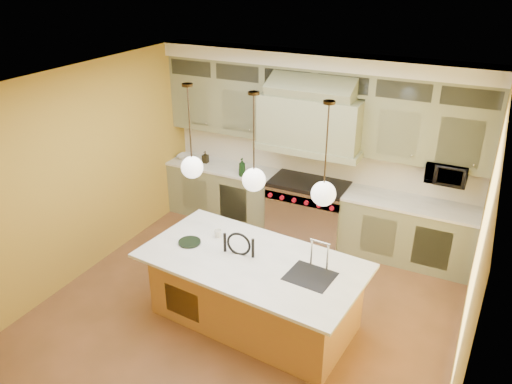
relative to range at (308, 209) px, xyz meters
The scene contains 18 objects.
floor 2.20m from the range, 90.00° to the right, with size 5.00×5.00×0.00m, color brown.
ceiling 3.23m from the range, 90.00° to the right, with size 5.00×5.00×0.00m, color white.
wall_back 1.03m from the range, 90.00° to the left, with size 5.00×5.00×0.00m, color #B28D31.
wall_front 4.74m from the range, 90.00° to the right, with size 5.00×5.00×0.00m, color #B28D31.
wall_left 3.43m from the range, 139.39° to the right, with size 5.00×5.00×0.00m, color #B28D31.
wall_right 3.43m from the range, 40.61° to the right, with size 5.00×5.00×0.00m, color #B28D31.
back_cabinetry 0.95m from the range, 90.00° to the left, with size 5.00×0.77×2.90m.
range is the anchor object (origin of this frame).
kitchen_island 2.26m from the range, 85.73° to the right, with size 2.74×1.63×1.35m.
counter_stool 2.42m from the range, 90.41° to the right, with size 0.46×0.46×1.21m.
microwave 2.18m from the range, ahead, with size 0.54×0.37×0.30m, color black.
oil_bottle_a 1.24m from the range, 168.37° to the right, with size 0.12×0.12×0.30m, color black.
oil_bottle_b 1.97m from the range, behind, with size 0.09×0.09×0.20m, color black.
fruit_bowl 2.35m from the range, behind, with size 0.28×0.28×0.07m, color beige.
cup 2.13m from the range, 102.75° to the right, with size 0.10×0.10×0.10m, color white.
pendant_left 2.76m from the range, 105.83° to the right, with size 0.26×0.26×1.11m.
pendant_center 2.69m from the range, 85.86° to the right, with size 0.26×0.26×1.11m.
pendant_right 2.85m from the range, 66.80° to the right, with size 0.26×0.26×1.11m.
Camera 1 is at (2.39, -4.56, 4.13)m, focal length 35.00 mm.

